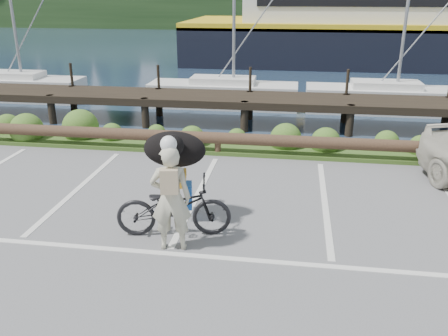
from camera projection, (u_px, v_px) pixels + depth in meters
The scene contains 7 objects.
ground at pixel (174, 242), 8.00m from camera, with size 72.00×72.00×0.00m, color #5C5C5F.
harbor_backdrop at pixel (290, 16), 80.63m from camera, with size 170.00×160.00×30.00m.
vegetation_strip at pixel (222, 145), 12.89m from camera, with size 34.00×1.60×0.10m, color #3D5B21.
log_rail at pixel (218, 155), 12.26m from camera, with size 32.00×0.30×0.60m, color #443021, non-canonical shape.
bicycle at pixel (174, 207), 8.07m from camera, with size 0.68×1.96×1.03m, color black.
cyclist at pixel (171, 198), 7.51m from camera, with size 0.65×0.42×1.77m, color beige.
dog at pixel (175, 149), 8.37m from camera, with size 1.12×0.55×0.65m, color black.
Camera 1 is at (1.89, -6.86, 3.97)m, focal length 38.00 mm.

